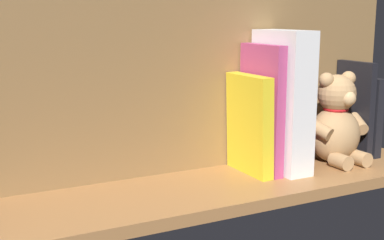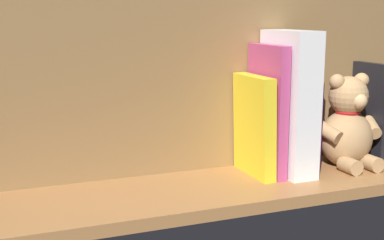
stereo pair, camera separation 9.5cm
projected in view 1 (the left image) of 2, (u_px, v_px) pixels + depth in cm
name	position (u px, v px, depth cm)	size (l,w,h in cm)	color
ground_plane	(192.00, 191.00, 97.50)	(105.76, 24.40, 2.20)	#9E6B3D
shelf_back_panel	(169.00, 83.00, 102.48)	(105.76, 1.50, 35.67)	brown
book_0	(362.00, 116.00, 118.57)	(1.93, 10.82, 17.40)	black
book_1	(354.00, 109.00, 117.30)	(1.59, 10.61, 20.91)	black
teddy_bear	(336.00, 123.00, 111.70)	(15.63, 12.22, 19.26)	tan
book_2	(293.00, 122.00, 110.47)	(2.97, 9.89, 17.81)	purple
dictionary_thick_white	(282.00, 101.00, 105.27)	(5.54, 14.40, 28.00)	white
book_3	(262.00, 109.00, 104.32)	(2.04, 12.94, 25.31)	#B23F72
book_4	(249.00, 125.00, 103.62)	(2.53, 12.95, 19.53)	yellow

